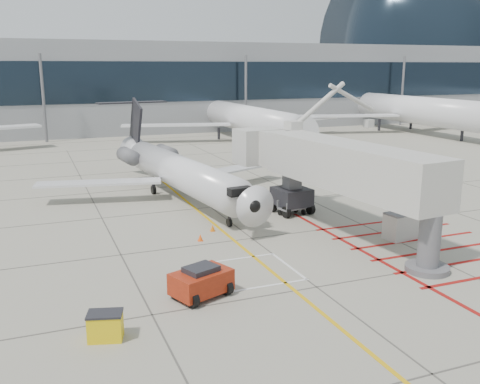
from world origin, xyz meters
name	(u,v)px	position (x,y,z in m)	size (l,w,h in m)	color
ground_plane	(280,260)	(0.00, 0.00, 0.00)	(260.00, 260.00, 0.00)	#9C9987
regional_jet	(190,158)	(-1.17, 13.23, 3.61)	(21.83, 27.52, 7.21)	silver
jet_bridge	(348,175)	(5.60, 2.29, 3.88)	(9.18, 19.38, 7.75)	beige
pushback_tug	(201,281)	(-5.46, -2.97, 0.78)	(2.66, 1.66, 1.55)	#9C250F
spill_bin	(105,326)	(-10.11, -5.38, 0.56)	(1.30, 0.86, 1.12)	yellow
baggage_cart	(292,207)	(4.67, 7.80, 0.58)	(1.83, 1.16, 1.16)	slate
ground_power_unit	(402,226)	(8.54, 0.62, 0.83)	(2.08, 1.22, 1.65)	beige
cone_nose	(200,237)	(-3.10, 4.72, 0.21)	(0.31, 0.31, 0.43)	#FF520D
cone_side	(213,228)	(-1.77, 6.32, 0.22)	(0.31, 0.31, 0.43)	orange
terminal_building	(160,85)	(10.00, 70.00, 7.00)	(180.00, 28.00, 14.00)	gray
terminal_glass_band	(181,82)	(10.00, 55.95, 8.00)	(180.00, 0.10, 6.00)	black
terminal_dome	(433,48)	(70.00, 70.00, 14.00)	(40.00, 28.00, 28.00)	black
bg_aircraft_c	(241,101)	(16.06, 46.00, 5.58)	(33.46, 37.18, 11.15)	silver
bg_aircraft_d	(406,91)	(44.38, 46.00, 6.37)	(38.22, 42.46, 12.74)	silver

